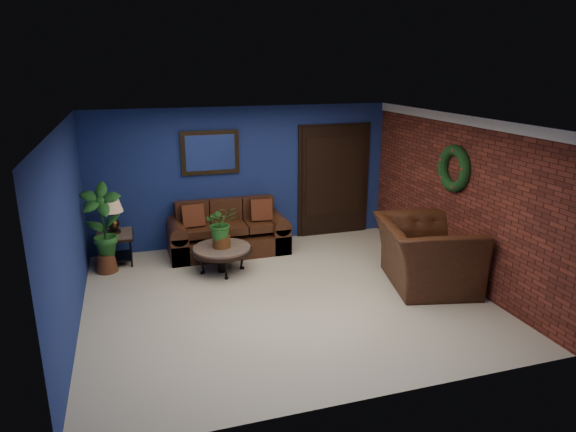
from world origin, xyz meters
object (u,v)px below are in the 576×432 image
object	(u,v)px
sofa	(228,235)
armchair	(426,254)
end_table	(115,240)
table_lamp	(112,211)
coffee_table	(222,250)
side_chair	(252,221)

from	to	relation	value
sofa	armchair	bearing A→B (deg)	-41.80
end_table	table_lamp	distance (m)	0.51
coffee_table	end_table	size ratio (longest dim) A/B	1.64
side_chair	armchair	world-z (taller)	armchair
armchair	end_table	bearing A→B (deg)	76.11
sofa	coffee_table	xyz separation A→B (m)	(-0.26, -0.89, 0.06)
table_lamp	armchair	size ratio (longest dim) A/B	0.39
table_lamp	end_table	bearing A→B (deg)	0.00
table_lamp	side_chair	xyz separation A→B (m)	(2.34, 0.07, -0.42)
sofa	side_chair	size ratio (longest dim) A/B	2.31
table_lamp	armchair	xyz separation A→B (m)	(4.45, -2.26, -0.43)
coffee_table	table_lamp	xyz separation A→B (m)	(-1.62, 0.86, 0.56)
sofa	side_chair	world-z (taller)	sofa
sofa	armchair	world-z (taller)	armchair
end_table	side_chair	xyz separation A→B (m)	(2.34, 0.07, 0.09)
coffee_table	armchair	distance (m)	3.16
end_table	armchair	world-z (taller)	armchair
sofa	table_lamp	world-z (taller)	table_lamp
table_lamp	side_chair	distance (m)	2.37
coffee_table	table_lamp	distance (m)	1.92
end_table	table_lamp	size ratio (longest dim) A/B	1.01
side_chair	table_lamp	bearing A→B (deg)	-179.20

